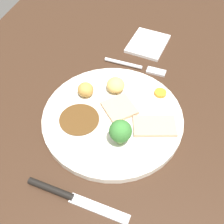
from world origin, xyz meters
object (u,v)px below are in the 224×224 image
carrot_coin_front (160,93)px  fork (137,67)px  broccoli_floret (120,131)px  knife (68,196)px  dinner_plate (112,117)px  meat_slice_main (119,108)px  meat_slice_under (154,127)px  roast_potato_right (116,85)px  roast_potato_left (86,90)px  folded_napkin (148,44)px

carrot_coin_front → fork: size_ratio=0.17×
broccoli_floret → knife: 14.31cm
carrot_coin_front → dinner_plate: bearing=-43.5°
dinner_plate → meat_slice_main: (-1.91, 0.99, 1.10)cm
meat_slice_under → knife: size_ratio=0.45×
dinner_plate → roast_potato_right: roast_potato_right is taller
roast_potato_left → folded_napkin: (-22.84, 8.70, -2.56)cm
carrot_coin_front → fork: bearing=-139.0°
carrot_coin_front → broccoli_floret: bearing=-18.6°
dinner_plate → broccoli_floret: 7.80cm
meat_slice_under → carrot_coin_front: bearing=-176.1°
dinner_plate → folded_napkin: size_ratio=2.61×
carrot_coin_front → folded_napkin: size_ratio=0.24×
roast_potato_left → folded_napkin: size_ratio=0.31×
carrot_coin_front → broccoli_floret: broccoli_floret is taller
roast_potato_right → knife: 25.33cm
carrot_coin_front → knife: bearing=-21.1°
meat_slice_under → fork: meat_slice_under is taller
meat_slice_under → fork: 19.40cm
roast_potato_left → fork: size_ratio=0.22×
dinner_plate → meat_slice_main: 2.42cm
fork → knife: bearing=-92.2°
roast_potato_right → fork: 10.64cm
carrot_coin_front → knife: size_ratio=0.14×
meat_slice_main → fork: bearing=179.9°
roast_potato_left → carrot_coin_front: roast_potato_left is taller
fork → broccoli_floret: bearing=-81.2°
broccoli_floret → meat_slice_under: bearing=132.6°
broccoli_floret → roast_potato_left: bearing=-132.5°
dinner_plate → carrot_coin_front: bearing=136.5°
meat_slice_main → folded_napkin: size_ratio=0.55×
folded_napkin → knife: bearing=-4.8°
roast_potato_left → fork: roast_potato_left is taller
roast_potato_left → fork: (-13.21, 8.08, -2.57)cm
meat_slice_main → broccoli_floret: 8.55cm
carrot_coin_front → roast_potato_left: bearing=-72.2°
fork → folded_napkin: (-9.64, 0.62, 0.01)cm
meat_slice_main → roast_potato_left: size_ratio=1.77×
roast_potato_left → knife: roast_potato_left is taller
carrot_coin_front → broccoli_floret: (14.45, -4.87, 3.00)cm
meat_slice_main → broccoli_floret: broccoli_floret is taller
folded_napkin → meat_slice_under: bearing=14.8°
meat_slice_under → roast_potato_right: roast_potato_right is taller
knife → folded_napkin: (-44.88, 3.77, -0.05)cm
broccoli_floret → knife: (12.49, -5.51, -4.29)cm
roast_potato_right → dinner_plate: bearing=10.8°
roast_potato_left → folded_napkin: 24.58cm
meat_slice_main → knife: bearing=-8.8°
meat_slice_main → roast_potato_left: (-1.88, -8.05, 1.16)cm
broccoli_floret → fork: broccoli_floret is taller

